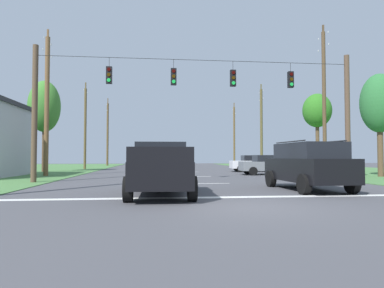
{
  "coord_description": "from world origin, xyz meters",
  "views": [
    {
      "loc": [
        -2.61,
        -9.46,
        1.42
      ],
      "look_at": [
        -0.65,
        9.07,
        2.1
      ],
      "focal_mm": 31.84,
      "sensor_mm": 36.0,
      "label": 1
    }
  ],
  "objects_px": {
    "pickup_truck": "(160,169)",
    "tree_roadside_far_right": "(44,107)",
    "utility_pole_mid_right": "(324,99)",
    "utility_pole_far_right": "(261,127)",
    "utility_pole_distant_right": "(85,127)",
    "tree_roadside_right": "(379,104)",
    "suv_black": "(308,165)",
    "distant_car_crossing_white": "(254,163)",
    "utility_pole_near_left": "(234,134)",
    "tree_roadside_left": "(317,111)",
    "utility_pole_distant_left": "(108,133)",
    "overhead_signal_span": "(200,108)",
    "utility_pole_far_left": "(47,103)",
    "distant_car_oncoming": "(268,164)"
  },
  "relations": [
    {
      "from": "pickup_truck",
      "to": "utility_pole_near_left",
      "type": "relative_size",
      "value": 0.53
    },
    {
      "from": "overhead_signal_span",
      "to": "suv_black",
      "type": "xyz_separation_m",
      "value": [
        3.92,
        -5.37,
        -3.12
      ]
    },
    {
      "from": "utility_pole_near_left",
      "to": "utility_pole_distant_right",
      "type": "xyz_separation_m",
      "value": [
        -20.43,
        -15.52,
        -0.35
      ]
    },
    {
      "from": "distant_car_crossing_white",
      "to": "utility_pole_distant_right",
      "type": "height_order",
      "value": "utility_pole_distant_right"
    },
    {
      "from": "utility_pole_mid_right",
      "to": "overhead_signal_span",
      "type": "bearing_deg",
      "value": -154.3
    },
    {
      "from": "suv_black",
      "to": "utility_pole_distant_left",
      "type": "xyz_separation_m",
      "value": [
        -13.76,
        39.15,
        3.99
      ]
    },
    {
      "from": "utility_pole_near_left",
      "to": "utility_pole_far_left",
      "type": "distance_m",
      "value": 35.28
    },
    {
      "from": "overhead_signal_span",
      "to": "tree_roadside_left",
      "type": "bearing_deg",
      "value": 42.52
    },
    {
      "from": "distant_car_oncoming",
      "to": "utility_pole_distant_right",
      "type": "bearing_deg",
      "value": 141.98
    },
    {
      "from": "overhead_signal_span",
      "to": "distant_car_oncoming",
      "type": "distance_m",
      "value": 9.6
    },
    {
      "from": "utility_pole_distant_right",
      "to": "tree_roadside_left",
      "type": "bearing_deg",
      "value": -18.07
    },
    {
      "from": "utility_pole_far_right",
      "to": "utility_pole_distant_right",
      "type": "bearing_deg",
      "value": -178.23
    },
    {
      "from": "utility_pole_far_left",
      "to": "utility_pole_mid_right",
      "type": "bearing_deg",
      "value": -3.87
    },
    {
      "from": "utility_pole_near_left",
      "to": "utility_pole_distant_left",
      "type": "height_order",
      "value": "utility_pole_distant_left"
    },
    {
      "from": "utility_pole_far_right",
      "to": "tree_roadside_right",
      "type": "height_order",
      "value": "utility_pole_far_right"
    },
    {
      "from": "utility_pole_far_left",
      "to": "tree_roadside_far_right",
      "type": "distance_m",
      "value": 7.32
    },
    {
      "from": "utility_pole_mid_right",
      "to": "utility_pole_distant_left",
      "type": "height_order",
      "value": "utility_pole_mid_right"
    },
    {
      "from": "pickup_truck",
      "to": "utility_pole_mid_right",
      "type": "height_order",
      "value": "utility_pole_mid_right"
    },
    {
      "from": "tree_roadside_left",
      "to": "tree_roadside_right",
      "type": "bearing_deg",
      "value": -89.38
    },
    {
      "from": "utility_pole_distant_right",
      "to": "tree_roadside_right",
      "type": "bearing_deg",
      "value": -35.42
    },
    {
      "from": "utility_pole_mid_right",
      "to": "tree_roadside_far_right",
      "type": "bearing_deg",
      "value": 159.93
    },
    {
      "from": "utility_pole_far_right",
      "to": "tree_roadside_left",
      "type": "distance_m",
      "value": 8.72
    },
    {
      "from": "utility_pole_mid_right",
      "to": "tree_roadside_far_right",
      "type": "relative_size",
      "value": 1.35
    },
    {
      "from": "utility_pole_far_left",
      "to": "utility_pole_distant_left",
      "type": "distance_m",
      "value": 27.61
    },
    {
      "from": "overhead_signal_span",
      "to": "suv_black",
      "type": "distance_m",
      "value": 7.35
    },
    {
      "from": "tree_roadside_far_right",
      "to": "utility_pole_distant_right",
      "type": "bearing_deg",
      "value": 69.18
    },
    {
      "from": "suv_black",
      "to": "tree_roadside_far_right",
      "type": "height_order",
      "value": "tree_roadside_far_right"
    },
    {
      "from": "utility_pole_distant_left",
      "to": "utility_pole_far_left",
      "type": "bearing_deg",
      "value": -90.97
    },
    {
      "from": "overhead_signal_span",
      "to": "tree_roadside_right",
      "type": "relative_size",
      "value": 2.54
    },
    {
      "from": "suv_black",
      "to": "utility_pole_distant_left",
      "type": "height_order",
      "value": "utility_pole_distant_left"
    },
    {
      "from": "pickup_truck",
      "to": "utility_pole_distant_left",
      "type": "xyz_separation_m",
      "value": [
        -7.54,
        40.31,
        4.09
      ]
    },
    {
      "from": "distant_car_oncoming",
      "to": "utility_pole_far_right",
      "type": "height_order",
      "value": "utility_pole_far_right"
    },
    {
      "from": "distant_car_crossing_white",
      "to": "utility_pole_far_right",
      "type": "relative_size",
      "value": 0.44
    },
    {
      "from": "tree_roadside_far_right",
      "to": "suv_black",
      "type": "bearing_deg",
      "value": -48.04
    },
    {
      "from": "utility_pole_distant_right",
      "to": "utility_pole_near_left",
      "type": "bearing_deg",
      "value": 37.22
    },
    {
      "from": "pickup_truck",
      "to": "tree_roadside_right",
      "type": "relative_size",
      "value": 0.76
    },
    {
      "from": "distant_car_oncoming",
      "to": "utility_pole_mid_right",
      "type": "xyz_separation_m",
      "value": [
        3.77,
        -1.7,
        4.88
      ]
    },
    {
      "from": "pickup_truck",
      "to": "overhead_signal_span",
      "type": "bearing_deg",
      "value": 70.61
    },
    {
      "from": "overhead_signal_span",
      "to": "distant_car_oncoming",
      "type": "xyz_separation_m",
      "value": [
        6.2,
        6.5,
        -3.4
      ]
    },
    {
      "from": "utility_pole_near_left",
      "to": "tree_roadside_left",
      "type": "bearing_deg",
      "value": -83.28
    },
    {
      "from": "overhead_signal_span",
      "to": "utility_pole_distant_left",
      "type": "relative_size",
      "value": 1.77
    },
    {
      "from": "suv_black",
      "to": "utility_pole_distant_left",
      "type": "relative_size",
      "value": 0.47
    },
    {
      "from": "distant_car_crossing_white",
      "to": "tree_roadside_far_right",
      "type": "xyz_separation_m",
      "value": [
        -19.24,
        1.39,
        5.18
      ]
    },
    {
      "from": "distant_car_oncoming",
      "to": "tree_roadside_far_right",
      "type": "height_order",
      "value": "tree_roadside_far_right"
    },
    {
      "from": "distant_car_crossing_white",
      "to": "utility_pole_near_left",
      "type": "height_order",
      "value": "utility_pole_near_left"
    },
    {
      "from": "utility_pole_distant_left",
      "to": "tree_roadside_far_right",
      "type": "xyz_separation_m",
      "value": [
        -2.82,
        -20.71,
        0.92
      ]
    },
    {
      "from": "tree_roadside_left",
      "to": "utility_pole_far_right",
      "type": "bearing_deg",
      "value": 109.56
    },
    {
      "from": "utility_pole_distant_left",
      "to": "utility_pole_mid_right",
      "type": "bearing_deg",
      "value": -55.64
    },
    {
      "from": "pickup_truck",
      "to": "tree_roadside_far_right",
      "type": "distance_m",
      "value": 22.73
    },
    {
      "from": "utility_pole_far_right",
      "to": "tree_roadside_right",
      "type": "bearing_deg",
      "value": -80.08
    }
  ]
}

